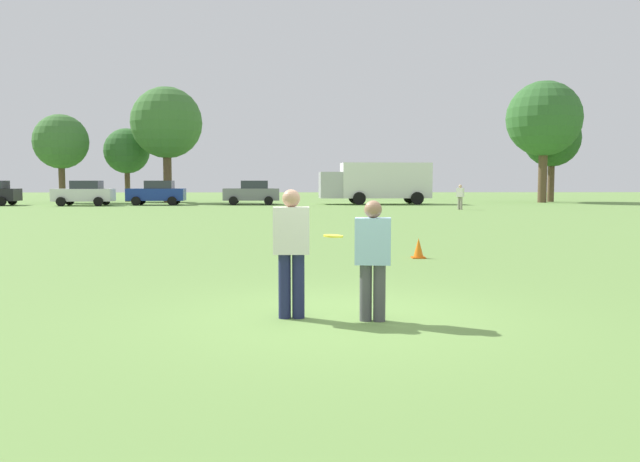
{
  "coord_description": "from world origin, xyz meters",
  "views": [
    {
      "loc": [
        -0.56,
        -8.7,
        1.85
      ],
      "look_at": [
        -0.21,
        2.84,
        0.95
      ],
      "focal_mm": 36.66,
      "sensor_mm": 36.0,
      "label": 1
    }
  ],
  "objects_px": {
    "player_thrower": "(291,246)",
    "frisbee": "(333,236)",
    "box_truck": "(377,181)",
    "parked_car_mid_left": "(84,193)",
    "parked_car_center": "(157,193)",
    "player_defender": "(373,254)",
    "parked_car_mid_right": "(252,192)",
    "bystander_sideline_watcher": "(460,195)",
    "traffic_cone": "(418,249)"
  },
  "relations": [
    {
      "from": "player_defender",
      "to": "traffic_cone",
      "type": "height_order",
      "value": "player_defender"
    },
    {
      "from": "player_thrower",
      "to": "player_defender",
      "type": "xyz_separation_m",
      "value": [
        1.07,
        -0.21,
        -0.09
      ]
    },
    {
      "from": "parked_car_mid_left",
      "to": "bystander_sideline_watcher",
      "type": "relative_size",
      "value": 2.7
    },
    {
      "from": "parked_car_mid_right",
      "to": "bystander_sideline_watcher",
      "type": "xyz_separation_m",
      "value": [
        13.7,
        -8.72,
        -0.03
      ]
    },
    {
      "from": "player_thrower",
      "to": "parked_car_mid_right",
      "type": "bearing_deg",
      "value": 94.9
    },
    {
      "from": "parked_car_mid_left",
      "to": "parked_car_mid_right",
      "type": "relative_size",
      "value": 1.0
    },
    {
      "from": "player_thrower",
      "to": "parked_car_mid_right",
      "type": "height_order",
      "value": "parked_car_mid_right"
    },
    {
      "from": "traffic_cone",
      "to": "parked_car_mid_right",
      "type": "xyz_separation_m",
      "value": [
        -6.44,
        34.14,
        0.69
      ]
    },
    {
      "from": "frisbee",
      "to": "parked_car_mid_left",
      "type": "relative_size",
      "value": 0.06
    },
    {
      "from": "player_thrower",
      "to": "bystander_sideline_watcher",
      "type": "bearing_deg",
      "value": 72.38
    },
    {
      "from": "player_thrower",
      "to": "parked_car_mid_left",
      "type": "height_order",
      "value": "parked_car_mid_left"
    },
    {
      "from": "parked_car_mid_left",
      "to": "parked_car_center",
      "type": "height_order",
      "value": "same"
    },
    {
      "from": "player_thrower",
      "to": "parked_car_mid_left",
      "type": "relative_size",
      "value": 0.41
    },
    {
      "from": "player_thrower",
      "to": "parked_car_center",
      "type": "bearing_deg",
      "value": 104.63
    },
    {
      "from": "parked_car_center",
      "to": "bystander_sideline_watcher",
      "type": "bearing_deg",
      "value": -21.85
    },
    {
      "from": "player_defender",
      "to": "parked_car_mid_right",
      "type": "xyz_separation_m",
      "value": [
        -4.57,
        41.04,
        0.03
      ]
    },
    {
      "from": "player_thrower",
      "to": "frisbee",
      "type": "height_order",
      "value": "player_thrower"
    },
    {
      "from": "frisbee",
      "to": "player_thrower",
      "type": "bearing_deg",
      "value": -169.62
    },
    {
      "from": "parked_car_center",
      "to": "box_truck",
      "type": "xyz_separation_m",
      "value": [
        16.65,
        1.28,
        0.83
      ]
    },
    {
      "from": "traffic_cone",
      "to": "box_truck",
      "type": "height_order",
      "value": "box_truck"
    },
    {
      "from": "parked_car_center",
      "to": "box_truck",
      "type": "distance_m",
      "value": 16.72
    },
    {
      "from": "box_truck",
      "to": "parked_car_mid_left",
      "type": "bearing_deg",
      "value": -173.65
    },
    {
      "from": "parked_car_mid_left",
      "to": "player_thrower",
      "type": "bearing_deg",
      "value": -68.39
    },
    {
      "from": "player_defender",
      "to": "parked_car_mid_right",
      "type": "relative_size",
      "value": 0.37
    },
    {
      "from": "player_defender",
      "to": "parked_car_mid_right",
      "type": "bearing_deg",
      "value": 96.35
    },
    {
      "from": "box_truck",
      "to": "bystander_sideline_watcher",
      "type": "height_order",
      "value": "box_truck"
    },
    {
      "from": "parked_car_mid_left",
      "to": "parked_car_center",
      "type": "bearing_deg",
      "value": 12.73
    },
    {
      "from": "parked_car_mid_right",
      "to": "bystander_sideline_watcher",
      "type": "distance_m",
      "value": 16.24
    },
    {
      "from": "player_defender",
      "to": "box_truck",
      "type": "height_order",
      "value": "box_truck"
    },
    {
      "from": "box_truck",
      "to": "bystander_sideline_watcher",
      "type": "relative_size",
      "value": 5.43
    },
    {
      "from": "parked_car_mid_left",
      "to": "box_truck",
      "type": "bearing_deg",
      "value": 6.35
    },
    {
      "from": "parked_car_mid_left",
      "to": "bystander_sideline_watcher",
      "type": "bearing_deg",
      "value": -15.6
    },
    {
      "from": "frisbee",
      "to": "traffic_cone",
      "type": "xyz_separation_m",
      "value": [
        2.37,
        6.59,
        -0.87
      ]
    },
    {
      "from": "player_thrower",
      "to": "box_truck",
      "type": "distance_m",
      "value": 42.16
    },
    {
      "from": "frisbee",
      "to": "box_truck",
      "type": "relative_size",
      "value": 0.03
    },
    {
      "from": "frisbee",
      "to": "parked_car_mid_left",
      "type": "xyz_separation_m",
      "value": [
        -16.13,
        39.19,
        -0.18
      ]
    },
    {
      "from": "traffic_cone",
      "to": "frisbee",
      "type": "bearing_deg",
      "value": -109.78
    },
    {
      "from": "player_defender",
      "to": "parked_car_mid_left",
      "type": "distance_m",
      "value": 42.87
    },
    {
      "from": "player_defender",
      "to": "frisbee",
      "type": "relative_size",
      "value": 5.87
    },
    {
      "from": "player_defender",
      "to": "parked_car_center",
      "type": "xyz_separation_m",
      "value": [
        -11.62,
        40.64,
        0.03
      ]
    },
    {
      "from": "bystander_sideline_watcher",
      "to": "box_truck",
      "type": "bearing_deg",
      "value": 113.12
    },
    {
      "from": "bystander_sideline_watcher",
      "to": "parked_car_center",
      "type": "bearing_deg",
      "value": 158.15
    },
    {
      "from": "parked_car_mid_right",
      "to": "box_truck",
      "type": "height_order",
      "value": "box_truck"
    },
    {
      "from": "player_thrower",
      "to": "box_truck",
      "type": "xyz_separation_m",
      "value": [
        6.1,
        41.71,
        0.78
      ]
    },
    {
      "from": "parked_car_center",
      "to": "parked_car_mid_right",
      "type": "bearing_deg",
      "value": 3.26
    },
    {
      "from": "parked_car_center",
      "to": "box_truck",
      "type": "height_order",
      "value": "box_truck"
    },
    {
      "from": "parked_car_mid_left",
      "to": "parked_car_mid_right",
      "type": "distance_m",
      "value": 12.16
    },
    {
      "from": "player_thrower",
      "to": "player_defender",
      "type": "bearing_deg",
      "value": -11.21
    },
    {
      "from": "player_thrower",
      "to": "parked_car_center",
      "type": "xyz_separation_m",
      "value": [
        -10.56,
        40.43,
        -0.05
      ]
    },
    {
      "from": "parked_car_center",
      "to": "bystander_sideline_watcher",
      "type": "relative_size",
      "value": 2.7
    }
  ]
}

